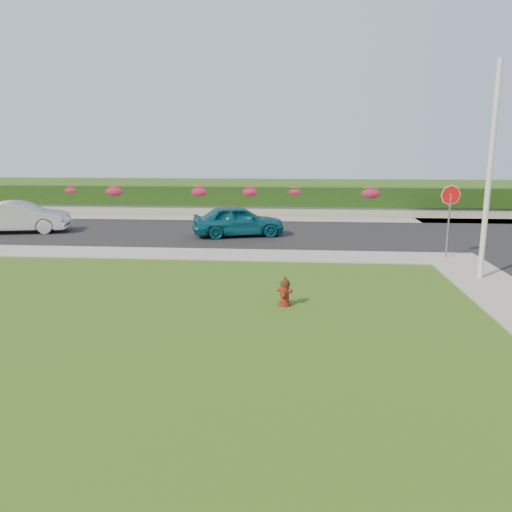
# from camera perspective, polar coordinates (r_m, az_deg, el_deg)

# --- Properties ---
(ground) EXTENTS (120.00, 120.00, 0.00)m
(ground) POSITION_cam_1_polar(r_m,az_deg,el_deg) (9.92, -4.00, -10.75)
(ground) COLOR black
(ground) RESTS_ON ground
(street_far) EXTENTS (26.00, 8.00, 0.04)m
(street_far) POSITION_cam_1_polar(r_m,az_deg,el_deg) (24.22, -10.56, 2.75)
(street_far) COLOR black
(street_far) RESTS_ON ground
(sidewalk_far) EXTENTS (24.00, 2.00, 0.04)m
(sidewalk_far) POSITION_cam_1_polar(r_m,az_deg,el_deg) (19.89, -17.16, 0.41)
(sidewalk_far) COLOR gray
(sidewalk_far) RESTS_ON ground
(curb_corner) EXTENTS (2.00, 2.00, 0.04)m
(curb_corner) POSITION_cam_1_polar(r_m,az_deg,el_deg) (19.24, 21.60, -0.28)
(curb_corner) COLOR gray
(curb_corner) RESTS_ON ground
(sidewalk_beyond) EXTENTS (34.00, 2.00, 0.04)m
(sidewalk_beyond) POSITION_cam_1_polar(r_m,az_deg,el_deg) (28.40, -0.02, 4.29)
(sidewalk_beyond) COLOR gray
(sidewalk_beyond) RESTS_ON ground
(retaining_wall) EXTENTS (34.00, 0.40, 0.60)m
(retaining_wall) POSITION_cam_1_polar(r_m,az_deg,el_deg) (29.84, 0.23, 5.21)
(retaining_wall) COLOR gray
(retaining_wall) RESTS_ON ground
(hedge) EXTENTS (32.00, 0.90, 1.10)m
(hedge) POSITION_cam_1_polar(r_m,az_deg,el_deg) (29.85, 0.25, 6.85)
(hedge) COLOR black
(hedge) RESTS_ON retaining_wall
(fire_hydrant) EXTENTS (0.39, 0.37, 0.74)m
(fire_hydrant) POSITION_cam_1_polar(r_m,az_deg,el_deg) (12.54, 3.31, -4.12)
(fire_hydrant) COLOR #4C130B
(fire_hydrant) RESTS_ON ground
(sedan_teal) EXTENTS (4.38, 2.76, 1.39)m
(sedan_teal) POSITION_cam_1_polar(r_m,az_deg,el_deg) (22.44, -2.04, 4.06)
(sedan_teal) COLOR #0D5365
(sedan_teal) RESTS_ON street_far
(sedan_silver) EXTENTS (4.66, 2.49, 1.46)m
(sedan_silver) POSITION_cam_1_polar(r_m,az_deg,el_deg) (25.90, -25.40, 4.05)
(sedan_silver) COLOR #B3B4BB
(sedan_silver) RESTS_ON street_far
(utility_pole) EXTENTS (0.16, 0.16, 6.34)m
(utility_pole) POSITION_cam_1_polar(r_m,az_deg,el_deg) (16.18, 25.13, 8.55)
(utility_pole) COLOR silver
(utility_pole) RESTS_ON ground
(stop_sign) EXTENTS (0.72, 0.12, 2.64)m
(stop_sign) POSITION_cam_1_polar(r_m,az_deg,el_deg) (19.08, 21.30, 5.57)
(stop_sign) COLOR slate
(stop_sign) RESTS_ON ground
(flower_clump_a) EXTENTS (1.30, 0.84, 0.65)m
(flower_clump_a) POSITION_cam_1_polar(r_m,az_deg,el_deg) (32.70, -20.21, 7.08)
(flower_clump_a) COLOR #B41E40
(flower_clump_a) RESTS_ON hedge
(flower_clump_b) EXTENTS (1.51, 0.97, 0.75)m
(flower_clump_b) POSITION_cam_1_polar(r_m,az_deg,el_deg) (31.65, -15.71, 7.15)
(flower_clump_b) COLOR #B41E40
(flower_clump_b) RESTS_ON hedge
(flower_clump_c) EXTENTS (1.44, 0.93, 0.72)m
(flower_clump_c) POSITION_cam_1_polar(r_m,az_deg,el_deg) (30.22, -6.41, 7.34)
(flower_clump_c) COLOR #B41E40
(flower_clump_c) RESTS_ON hedge
(flower_clump_d) EXTENTS (1.41, 0.91, 0.71)m
(flower_clump_d) POSITION_cam_1_polar(r_m,az_deg,el_deg) (29.77, -0.65, 7.35)
(flower_clump_d) COLOR #B41E40
(flower_clump_d) RESTS_ON hedge
(flower_clump_e) EXTENTS (1.30, 0.84, 0.65)m
(flower_clump_e) POSITION_cam_1_polar(r_m,az_deg,el_deg) (29.63, 4.46, 7.34)
(flower_clump_e) COLOR #B41E40
(flower_clump_e) RESTS_ON hedge
(flower_clump_f) EXTENTS (1.53, 0.98, 0.76)m
(flower_clump_f) POSITION_cam_1_polar(r_m,az_deg,el_deg) (29.91, 12.89, 7.03)
(flower_clump_f) COLOR #B41E40
(flower_clump_f) RESTS_ON hedge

